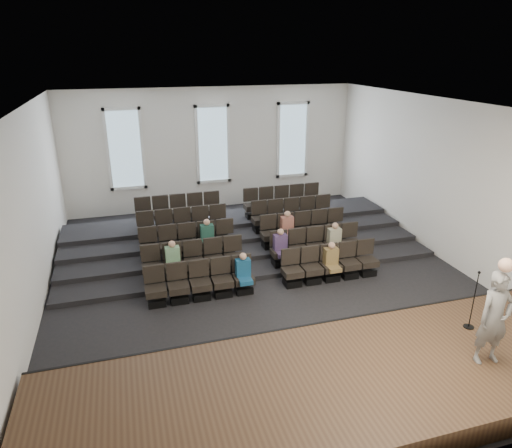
{
  "coord_description": "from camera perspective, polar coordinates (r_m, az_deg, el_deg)",
  "views": [
    {
      "loc": [
        -3.57,
        -11.51,
        6.38
      ],
      "look_at": [
        -0.04,
        0.5,
        1.57
      ],
      "focal_mm": 32.0,
      "sensor_mm": 36.0,
      "label": 1
    }
  ],
  "objects": [
    {
      "name": "wall_front",
      "position": [
        6.92,
        18.77,
        -14.35
      ],
      "size": [
        12.0,
        0.04,
        5.0
      ],
      "primitive_type": "cube",
      "color": "white",
      "rests_on": "ground"
    },
    {
      "name": "ground",
      "position": [
        13.63,
        0.76,
        -6.88
      ],
      "size": [
        14.0,
        14.0,
        0.0
      ],
      "primitive_type": "plane",
      "color": "black",
      "rests_on": "ground"
    },
    {
      "name": "risers",
      "position": [
        16.32,
        -2.51,
        -1.26
      ],
      "size": [
        11.8,
        4.8,
        0.6
      ],
      "color": "black",
      "rests_on": "ground"
    },
    {
      "name": "ceiling",
      "position": [
        12.13,
        0.88,
        14.54
      ],
      "size": [
        12.0,
        14.0,
        0.02
      ],
      "primitive_type": "cube",
      "color": "white",
      "rests_on": "ground"
    },
    {
      "name": "wall_right",
      "position": [
        15.47,
        22.73,
        4.86
      ],
      "size": [
        0.04,
        14.0,
        5.0
      ],
      "primitive_type": "cube",
      "color": "white",
      "rests_on": "ground"
    },
    {
      "name": "wall_back",
      "position": [
        19.26,
        -5.43,
        9.31
      ],
      "size": [
        12.0,
        0.04,
        5.0
      ],
      "primitive_type": "cube",
      "color": "white",
      "rests_on": "ground"
    },
    {
      "name": "mic_stand",
      "position": [
        11.41,
        25.35,
        -9.8
      ],
      "size": [
        0.24,
        0.24,
        1.41
      ],
      "color": "black",
      "rests_on": "stage"
    },
    {
      "name": "windows",
      "position": [
        19.16,
        -5.41,
        9.86
      ],
      "size": [
        8.44,
        0.1,
        3.24
      ],
      "color": "white",
      "rests_on": "wall_back"
    },
    {
      "name": "speaker",
      "position": [
        10.18,
        27.64,
        -10.41
      ],
      "size": [
        0.75,
        0.52,
        1.96
      ],
      "primitive_type": "imported",
      "rotation": [
        0.0,
        0.0,
        -0.07
      ],
      "color": "slate",
      "rests_on": "stage"
    },
    {
      "name": "audience",
      "position": [
        13.73,
        1.32,
        -2.82
      ],
      "size": [
        5.45,
        2.64,
        1.1
      ],
      "color": "navy",
      "rests_on": "seating_rows"
    },
    {
      "name": "stage_lip",
      "position": [
        10.82,
        6.1,
        -13.6
      ],
      "size": [
        11.8,
        0.06,
        0.52
      ],
      "primitive_type": "cube",
      "color": "black",
      "rests_on": "ground"
    },
    {
      "name": "seating_rows",
      "position": [
        14.68,
        -0.99,
        -1.82
      ],
      "size": [
        6.8,
        4.7,
        1.67
      ],
      "color": "black",
      "rests_on": "ground"
    },
    {
      "name": "stage",
      "position": [
        9.56,
        10.32,
        -19.28
      ],
      "size": [
        11.8,
        3.6,
        0.5
      ],
      "primitive_type": "cube",
      "color": "#47311E",
      "rests_on": "ground"
    },
    {
      "name": "wall_left",
      "position": [
        12.39,
        -26.85,
        0.43
      ],
      "size": [
        0.04,
        14.0,
        5.0
      ],
      "primitive_type": "cube",
      "color": "white",
      "rests_on": "ground"
    }
  ]
}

